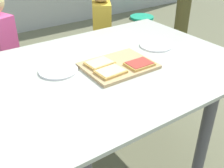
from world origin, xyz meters
name	(u,v)px	position (x,y,z in m)	size (l,w,h in m)	color
dining_table	(110,89)	(0.00, 0.00, 0.61)	(1.35, 0.99, 0.75)	#B1B7A6
cutting_board	(118,66)	(0.02, -0.04, 0.76)	(0.34, 0.26, 0.02)	tan
pizza_slice_near_right	(139,64)	(0.10, -0.10, 0.77)	(0.13, 0.10, 0.01)	gold
pizza_slice_near_left	(111,72)	(-0.06, -0.09, 0.77)	(0.14, 0.11, 0.01)	gold
pizza_slice_far_left	(100,63)	(-0.05, 0.01, 0.77)	(0.14, 0.11, 0.01)	gold
plate_white_right	(156,45)	(0.36, 0.06, 0.75)	(0.19, 0.19, 0.01)	white
plate_white_left	(58,70)	(-0.24, 0.09, 0.75)	(0.19, 0.19, 0.01)	silver
child_left	(2,52)	(-0.33, 0.87, 0.58)	(0.22, 0.27, 1.02)	navy
child_right	(102,35)	(0.44, 0.77, 0.59)	(0.24, 0.28, 1.02)	#43314D
garden_hose_coil	(142,17)	(2.27, 2.40, 0.02)	(0.39, 0.39, 0.04)	#1DA87A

